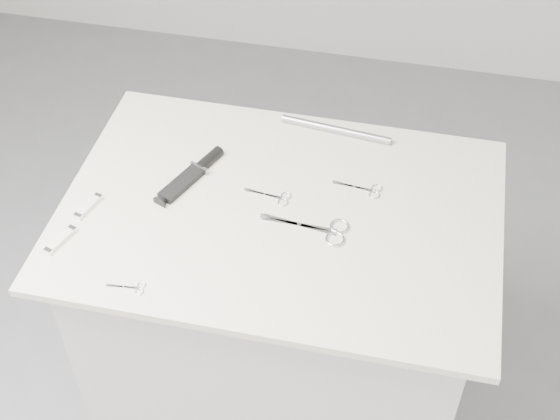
% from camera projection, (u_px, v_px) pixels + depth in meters
% --- Properties ---
extents(ground, '(4.00, 4.00, 0.01)m').
position_uv_depth(ground, '(280.00, 418.00, 2.43)').
color(ground, gray).
rests_on(ground, ground).
extents(plinth, '(0.90, 0.60, 0.90)m').
position_uv_depth(plinth, '(280.00, 332.00, 2.11)').
color(plinth, silver).
rests_on(plinth, ground).
extents(display_board, '(1.00, 0.70, 0.02)m').
position_uv_depth(display_board, '(280.00, 213.00, 1.78)').
color(display_board, beige).
rests_on(display_board, plinth).
extents(large_shears, '(0.20, 0.09, 0.01)m').
position_uv_depth(large_shears, '(324.00, 230.00, 1.73)').
color(large_shears, silver).
rests_on(large_shears, display_board).
extents(embroidery_scissors_a, '(0.11, 0.05, 0.00)m').
position_uv_depth(embroidery_scissors_a, '(275.00, 197.00, 1.80)').
color(embroidery_scissors_a, silver).
rests_on(embroidery_scissors_a, display_board).
extents(embroidery_scissors_b, '(0.12, 0.05, 0.00)m').
position_uv_depth(embroidery_scissors_b, '(366.00, 189.00, 1.82)').
color(embroidery_scissors_b, silver).
rests_on(embroidery_scissors_b, display_board).
extents(tiny_scissors, '(0.08, 0.04, 0.00)m').
position_uv_depth(tiny_scissors, '(131.00, 288.00, 1.61)').
color(tiny_scissors, silver).
rests_on(tiny_scissors, display_board).
extents(sheathed_knife, '(0.11, 0.20, 0.03)m').
position_uv_depth(sheathed_knife, '(194.00, 173.00, 1.85)').
color(sheathed_knife, black).
rests_on(sheathed_knife, display_board).
extents(pocket_knife_a, '(0.04, 0.08, 0.01)m').
position_uv_depth(pocket_knife_a, '(89.00, 206.00, 1.78)').
color(pocket_knife_a, white).
rests_on(pocket_knife_a, display_board).
extents(pocket_knife_b, '(0.05, 0.09, 0.01)m').
position_uv_depth(pocket_knife_b, '(61.00, 240.00, 1.70)').
color(pocket_knife_b, white).
rests_on(pocket_knife_b, display_board).
extents(metal_rail, '(0.28, 0.05, 0.02)m').
position_uv_depth(metal_rail, '(336.00, 130.00, 1.96)').
color(metal_rail, '#989BA0').
rests_on(metal_rail, display_board).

